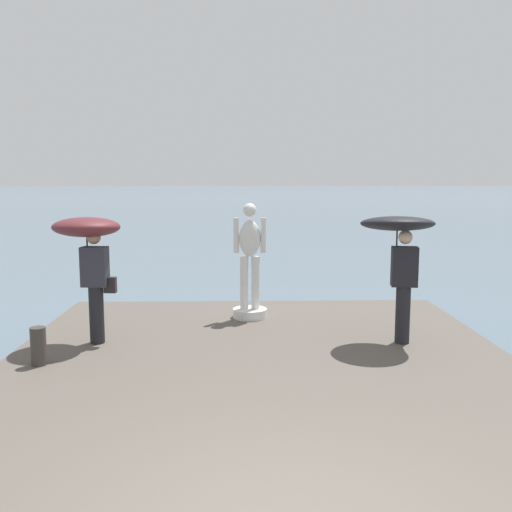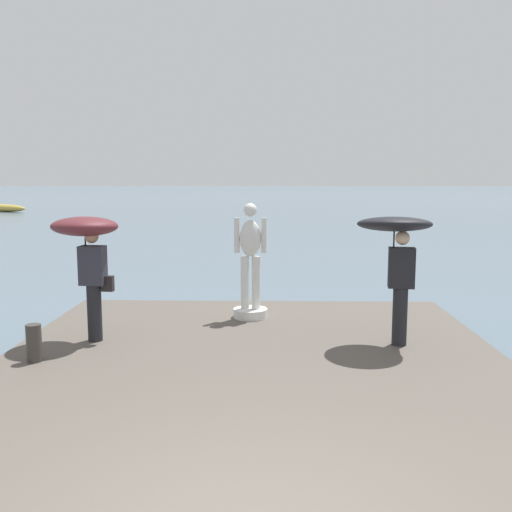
{
  "view_description": "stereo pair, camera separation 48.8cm",
  "coord_description": "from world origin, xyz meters",
  "px_view_note": "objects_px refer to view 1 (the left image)",
  "views": [
    {
      "loc": [
        -0.26,
        -3.5,
        2.89
      ],
      "look_at": [
        0.0,
        6.27,
        1.55
      ],
      "focal_mm": 39.6,
      "sensor_mm": 36.0,
      "label": 1
    },
    {
      "loc": [
        0.22,
        -3.5,
        2.89
      ],
      "look_at": [
        0.0,
        6.27,
        1.55
      ],
      "focal_mm": 39.6,
      "sensor_mm": 36.0,
      "label": 2
    }
  ],
  "objects_px": {
    "onlooker_right": "(399,241)",
    "mooring_bollard": "(38,346)",
    "onlooker_left": "(89,243)",
    "statue_white_figure": "(250,270)"
  },
  "relations": [
    {
      "from": "mooring_bollard",
      "to": "onlooker_left",
      "type": "bearing_deg",
      "value": 67.15
    },
    {
      "from": "mooring_bollard",
      "to": "statue_white_figure",
      "type": "bearing_deg",
      "value": 41.52
    },
    {
      "from": "onlooker_left",
      "to": "mooring_bollard",
      "type": "xyz_separation_m",
      "value": [
        -0.45,
        -1.06,
        -1.28
      ]
    },
    {
      "from": "onlooker_right",
      "to": "mooring_bollard",
      "type": "xyz_separation_m",
      "value": [
        -5.1,
        -0.94,
        -1.31
      ]
    },
    {
      "from": "statue_white_figure",
      "to": "mooring_bollard",
      "type": "relative_size",
      "value": 3.98
    },
    {
      "from": "onlooker_left",
      "to": "mooring_bollard",
      "type": "bearing_deg",
      "value": -112.85
    },
    {
      "from": "onlooker_right",
      "to": "onlooker_left",
      "type": "bearing_deg",
      "value": 178.53
    },
    {
      "from": "onlooker_right",
      "to": "mooring_bollard",
      "type": "height_order",
      "value": "onlooker_right"
    },
    {
      "from": "statue_white_figure",
      "to": "onlooker_right",
      "type": "bearing_deg",
      "value": -36.02
    },
    {
      "from": "onlooker_left",
      "to": "onlooker_right",
      "type": "bearing_deg",
      "value": -1.47
    }
  ]
}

